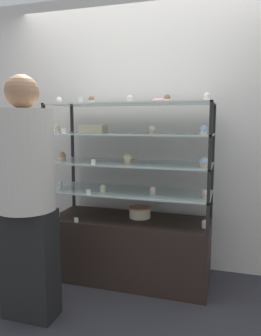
# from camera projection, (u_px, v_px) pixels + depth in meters

# --- Properties ---
(ground_plane) EXTENTS (20.00, 20.00, 0.00)m
(ground_plane) POSITION_uv_depth(u_px,v_px,m) (130.00, 278.00, 2.98)
(ground_plane) COLOR #2D2D33
(back_wall) EXTENTS (8.00, 0.05, 2.60)m
(back_wall) POSITION_uv_depth(u_px,v_px,m) (143.00, 133.00, 3.19)
(back_wall) COLOR silver
(back_wall) RESTS_ON ground_plane
(display_base) EXTENTS (1.38, 0.54, 0.56)m
(display_base) POSITION_uv_depth(u_px,v_px,m) (130.00, 249.00, 2.94)
(display_base) COLOR black
(display_base) RESTS_ON ground_plane
(display_riser_lower) EXTENTS (1.38, 0.54, 0.25)m
(display_riser_lower) POSITION_uv_depth(u_px,v_px,m) (130.00, 192.00, 2.86)
(display_riser_lower) COLOR black
(display_riser_lower) RESTS_ON display_base
(display_riser_middle) EXTENTS (1.38, 0.54, 0.25)m
(display_riser_middle) POSITION_uv_depth(u_px,v_px,m) (130.00, 164.00, 2.83)
(display_riser_middle) COLOR black
(display_riser_middle) RESTS_ON display_riser_lower
(display_riser_upper) EXTENTS (1.38, 0.54, 0.25)m
(display_riser_upper) POSITION_uv_depth(u_px,v_px,m) (130.00, 135.00, 2.79)
(display_riser_upper) COLOR black
(display_riser_upper) RESTS_ON display_riser_middle
(display_riser_top) EXTENTS (1.38, 0.54, 0.25)m
(display_riser_top) POSITION_uv_depth(u_px,v_px,m) (130.00, 105.00, 2.76)
(display_riser_top) COLOR black
(display_riser_top) RESTS_ON display_riser_upper
(layer_cake_centerpiece) EXTENTS (0.20, 0.20, 0.10)m
(layer_cake_centerpiece) POSITION_uv_depth(u_px,v_px,m) (140.00, 212.00, 2.92)
(layer_cake_centerpiece) COLOR beige
(layer_cake_centerpiece) RESTS_ON display_base
(sheet_cake_frosted) EXTENTS (0.23, 0.14, 0.07)m
(sheet_cake_frosted) POSITION_uv_depth(u_px,v_px,m) (93.00, 129.00, 2.87)
(sheet_cake_frosted) COLOR beige
(sheet_cake_frosted) RESTS_ON display_riser_upper
(cupcake_0) EXTENTS (0.05, 0.05, 0.07)m
(cupcake_0) POSITION_uv_depth(u_px,v_px,m) (57.00, 213.00, 2.95)
(cupcake_0) COLOR beige
(cupcake_0) RESTS_ON display_base
(cupcake_1) EXTENTS (0.05, 0.05, 0.07)m
(cupcake_1) POSITION_uv_depth(u_px,v_px,m) (205.00, 224.00, 2.63)
(cupcake_1) COLOR beige
(cupcake_1) RESTS_ON display_base
(price_tag_0) EXTENTS (0.04, 0.00, 0.04)m
(price_tag_0) POSITION_uv_depth(u_px,v_px,m) (76.00, 220.00, 2.77)
(price_tag_0) COLOR white
(price_tag_0) RESTS_ON display_base
(cupcake_2) EXTENTS (0.05, 0.05, 0.07)m
(cupcake_2) POSITION_uv_depth(u_px,v_px,m) (60.00, 185.00, 2.95)
(cupcake_2) COLOR white
(cupcake_2) RESTS_ON display_riser_lower
(cupcake_3) EXTENTS (0.05, 0.05, 0.07)m
(cupcake_3) POSITION_uv_depth(u_px,v_px,m) (103.00, 188.00, 2.80)
(cupcake_3) COLOR white
(cupcake_3) RESTS_ON display_riser_lower
(cupcake_4) EXTENTS (0.05, 0.05, 0.07)m
(cupcake_4) POSITION_uv_depth(u_px,v_px,m) (153.00, 191.00, 2.71)
(cupcake_4) COLOR beige
(cupcake_4) RESTS_ON display_riser_lower
(cupcake_5) EXTENTS (0.05, 0.05, 0.07)m
(cupcake_5) POSITION_uv_depth(u_px,v_px,m) (205.00, 194.00, 2.59)
(cupcake_5) COLOR #CCB28C
(cupcake_5) RESTS_ON display_riser_lower
(price_tag_1) EXTENTS (0.04, 0.00, 0.04)m
(price_tag_1) POSITION_uv_depth(u_px,v_px,m) (89.00, 192.00, 2.71)
(price_tag_1) COLOR white
(price_tag_1) RESTS_ON display_riser_lower
(cupcake_6) EXTENTS (0.07, 0.07, 0.08)m
(cupcake_6) POSITION_uv_depth(u_px,v_px,m) (62.00, 156.00, 2.96)
(cupcake_6) COLOR beige
(cupcake_6) RESTS_ON display_riser_middle
(cupcake_7) EXTENTS (0.07, 0.07, 0.08)m
(cupcake_7) POSITION_uv_depth(u_px,v_px,m) (128.00, 159.00, 2.74)
(cupcake_7) COLOR #CCB28C
(cupcake_7) RESTS_ON display_riser_middle
(cupcake_8) EXTENTS (0.07, 0.07, 0.08)m
(cupcake_8) POSITION_uv_depth(u_px,v_px,m) (204.00, 162.00, 2.51)
(cupcake_8) COLOR #CCB28C
(cupcake_8) RESTS_ON display_riser_middle
(price_tag_2) EXTENTS (0.04, 0.00, 0.04)m
(price_tag_2) POSITION_uv_depth(u_px,v_px,m) (93.00, 162.00, 2.66)
(price_tag_2) COLOR white
(price_tag_2) RESTS_ON display_riser_middle
(cupcake_9) EXTENTS (0.06, 0.06, 0.07)m
(cupcake_9) POSITION_uv_depth(u_px,v_px,m) (57.00, 129.00, 2.85)
(cupcake_9) COLOR white
(cupcake_9) RESTS_ON display_riser_upper
(cupcake_10) EXTENTS (0.06, 0.06, 0.07)m
(cupcake_10) POSITION_uv_depth(u_px,v_px,m) (153.00, 129.00, 2.64)
(cupcake_10) COLOR #CCB28C
(cupcake_10) RESTS_ON display_riser_upper
(cupcake_11) EXTENTS (0.06, 0.06, 0.07)m
(cupcake_11) POSITION_uv_depth(u_px,v_px,m) (204.00, 130.00, 2.47)
(cupcake_11) COLOR beige
(cupcake_11) RESTS_ON display_riser_upper
(price_tag_3) EXTENTS (0.04, 0.00, 0.04)m
(price_tag_3) POSITION_uv_depth(u_px,v_px,m) (64.00, 131.00, 2.70)
(price_tag_3) COLOR white
(price_tag_3) RESTS_ON display_riser_upper
(cupcake_12) EXTENTS (0.05, 0.05, 0.06)m
(cupcake_12) POSITION_uv_depth(u_px,v_px,m) (59.00, 101.00, 2.87)
(cupcake_12) COLOR #CCB28C
(cupcake_12) RESTS_ON display_riser_top
(cupcake_13) EXTENTS (0.05, 0.05, 0.06)m
(cupcake_13) POSITION_uv_depth(u_px,v_px,m) (91.00, 100.00, 2.76)
(cupcake_13) COLOR beige
(cupcake_13) RESTS_ON display_riser_top
(cupcake_14) EXTENTS (0.05, 0.05, 0.06)m
(cupcake_14) POSITION_uv_depth(u_px,v_px,m) (130.00, 99.00, 2.68)
(cupcake_14) COLOR beige
(cupcake_14) RESTS_ON display_riser_top
(cupcake_15) EXTENTS (0.05, 0.05, 0.06)m
(cupcake_15) POSITION_uv_depth(u_px,v_px,m) (167.00, 98.00, 2.60)
(cupcake_15) COLOR white
(cupcake_15) RESTS_ON display_riser_top
(cupcake_16) EXTENTS (0.05, 0.05, 0.06)m
(cupcake_16) POSITION_uv_depth(u_px,v_px,m) (207.00, 97.00, 2.45)
(cupcake_16) COLOR white
(cupcake_16) RESTS_ON display_riser_top
(price_tag_4) EXTENTS (0.04, 0.00, 0.04)m
(price_tag_4) POSITION_uv_depth(u_px,v_px,m) (80.00, 100.00, 2.62)
(price_tag_4) COLOR white
(price_tag_4) RESTS_ON display_riser_top
(donut_glazed) EXTENTS (0.11, 0.11, 0.03)m
(donut_glazed) POSITION_uv_depth(u_px,v_px,m) (159.00, 101.00, 2.69)
(donut_glazed) COLOR #EFB2BC
(donut_glazed) RESTS_ON display_riser_top
(customer_figure) EXTENTS (0.40, 0.40, 1.72)m
(customer_figure) POSITION_uv_depth(u_px,v_px,m) (26.00, 193.00, 2.27)
(customer_figure) COLOR black
(customer_figure) RESTS_ON ground_plane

